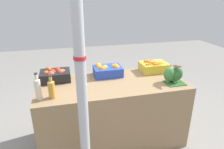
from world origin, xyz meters
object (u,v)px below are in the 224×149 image
orange_crate (107,70)px  juice_bottle_cloudy (38,88)px  support_pole (81,72)px  apple_crate (55,75)px  broccoli_pile (173,75)px  carrot_crate (154,67)px  sparrow_bird (177,66)px  juice_bottle_amber (52,89)px

orange_crate → juice_bottle_cloudy: 0.91m
support_pole → apple_crate: size_ratio=6.91×
apple_crate → broccoli_pile: size_ratio=1.51×
juice_bottle_cloudy → apple_crate: bearing=71.4°
orange_crate → broccoli_pile: broccoli_pile is taller
orange_crate → apple_crate: bearing=-179.8°
apple_crate → orange_crate: apple_crate is taller
orange_crate → carrot_crate: bearing=-0.3°
apple_crate → sparrow_bird: sparrow_bird is taller
broccoli_pile → apple_crate: bearing=163.6°
orange_crate → carrot_crate: size_ratio=1.00×
juice_bottle_cloudy → sparrow_bird: juice_bottle_cloudy is taller
juice_bottle_cloudy → sparrow_bird: 1.49m
juice_bottle_amber → sparrow_bird: (1.36, 0.00, 0.11)m
sparrow_bird → juice_bottle_cloudy: bearing=-124.5°
orange_crate → broccoli_pile: size_ratio=1.51×
sparrow_bird → broccoli_pile: bearing=154.1°
support_pole → juice_bottle_cloudy: support_pole is taller
orange_crate → support_pole: bearing=-115.9°
support_pole → juice_bottle_amber: support_pole is taller
apple_crate → juice_bottle_cloudy: bearing=-108.6°
broccoli_pile → support_pole: bearing=-158.6°
apple_crate → juice_bottle_amber: size_ratio=1.41×
broccoli_pile → carrot_crate: bearing=97.9°
orange_crate → juice_bottle_amber: juice_bottle_amber is taller
support_pole → juice_bottle_cloudy: (-0.39, 0.38, -0.28)m
support_pole → apple_crate: (-0.24, 0.82, -0.33)m
apple_crate → orange_crate: bearing=0.2°
support_pole → sparrow_bird: support_pole is taller
juice_bottle_cloudy → orange_crate: bearing=29.4°
apple_crate → broccoli_pile: 1.39m
sparrow_bird → apple_crate: bearing=-142.7°
apple_crate → broccoli_pile: bearing=-16.4°
apple_crate → juice_bottle_amber: (-0.02, -0.44, 0.03)m
apple_crate → sparrow_bird: bearing=-18.2°
apple_crate → broccoli_pile: (1.33, -0.39, 0.03)m
orange_crate → sparrow_bird: 0.84m
carrot_crate → sparrow_bird: size_ratio=2.94×
orange_crate → sparrow_bird: bearing=-32.4°
carrot_crate → broccoli_pile: 0.40m
apple_crate → carrot_crate: bearing=-0.0°
support_pole → juice_bottle_amber: 0.55m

